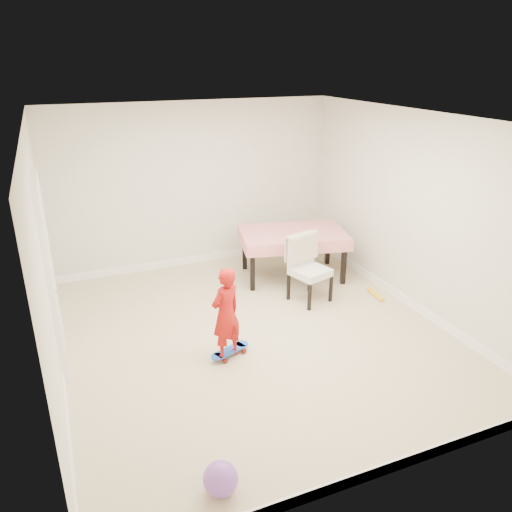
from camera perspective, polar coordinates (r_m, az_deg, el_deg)
name	(u,v)px	position (r m, az deg, el deg)	size (l,w,h in m)	color
ground	(255,333)	(6.28, -0.15, -8.84)	(5.00, 5.00, 0.00)	tan
ceiling	(255,120)	(5.43, -0.17, 15.26)	(4.50, 5.00, 0.04)	white
wall_back	(195,186)	(7.97, -7.03, 7.91)	(4.50, 0.04, 2.60)	beige
wall_front	(386,341)	(3.76, 14.60, -9.41)	(4.50, 0.04, 2.60)	beige
wall_left	(46,264)	(5.34, -22.86, -0.84)	(0.04, 5.00, 2.60)	beige
wall_right	(412,213)	(6.84, 17.44, 4.70)	(0.04, 5.00, 2.60)	beige
door	(50,278)	(5.72, -22.45, -2.29)	(0.10, 0.94, 2.11)	white
baseboard_back	(198,259)	(8.37, -6.66, -0.34)	(4.50, 0.02, 0.12)	white
baseboard_front	(372,474)	(4.51, 13.07, -23.07)	(4.50, 0.02, 0.12)	white
baseboard_left	(63,370)	(5.90, -21.17, -12.03)	(0.02, 5.00, 0.12)	white
baseboard_right	(403,298)	(7.29, 16.40, -4.62)	(0.02, 5.00, 0.12)	white
dining_table	(293,254)	(7.71, 4.20, 0.23)	(1.57, 0.99, 0.74)	#B21A09
dining_chair	(310,270)	(6.91, 6.23, -1.56)	(0.52, 0.60, 0.94)	white
skateboard	(230,353)	(5.85, -2.99, -10.96)	(0.52, 0.19, 0.08)	blue
child	(226,316)	(5.54, -3.46, -6.91)	(0.39, 0.26, 1.08)	#B41412
balloon	(221,479)	(4.27, -4.07, -24.06)	(0.28, 0.28, 0.28)	purple
foam_toy	(375,295)	(7.37, 13.50, -4.31)	(0.06, 0.06, 0.40)	yellow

